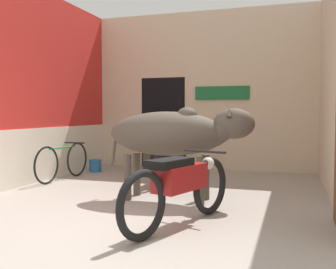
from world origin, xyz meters
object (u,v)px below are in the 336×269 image
object	(u,v)px
cow	(175,134)
bicycle	(63,162)
motorcycle_far	(170,155)
motorcycle_near	(180,185)
bucket	(95,166)
plastic_stool	(171,160)
shopkeeper_seated	(152,143)

from	to	relation	value
cow	bicycle	size ratio (longest dim) A/B	1.30
cow	motorcycle_far	xyz separation A→B (m)	(-0.55, 1.53, -0.49)
motorcycle_near	bucket	world-z (taller)	motorcycle_near
motorcycle_far	motorcycle_near	bearing A→B (deg)	-70.41
motorcycle_near	plastic_stool	xyz separation A→B (m)	(-1.40, 4.13, -0.25)
shopkeeper_seated	bucket	world-z (taller)	shopkeeper_seated
cow	motorcycle_far	bearing A→B (deg)	109.84
cow	motorcycle_far	distance (m)	1.70
bicycle	plastic_stool	size ratio (longest dim) A/B	4.05
cow	motorcycle_near	xyz separation A→B (m)	(0.42, -1.21, -0.50)
motorcycle_near	bicycle	distance (m)	3.68
motorcycle_near	plastic_stool	size ratio (longest dim) A/B	4.74
bucket	shopkeeper_seated	bearing A→B (deg)	28.44
bicycle	bucket	size ratio (longest dim) A/B	6.29
cow	motorcycle_far	world-z (taller)	cow
motorcycle_far	shopkeeper_seated	world-z (taller)	shopkeeper_seated
cow	plastic_stool	bearing A→B (deg)	108.43
bicycle	motorcycle_far	bearing A→B (deg)	14.65
shopkeeper_seated	bicycle	bearing A→B (deg)	-124.44
motorcycle_far	bicycle	world-z (taller)	motorcycle_far
shopkeeper_seated	plastic_stool	bearing A→B (deg)	28.17
cow	bucket	distance (m)	3.33
motorcycle_far	bucket	world-z (taller)	motorcycle_far
plastic_stool	cow	bearing A→B (deg)	-71.57
cow	bucket	xyz separation A→B (m)	(-2.42, 2.13, -0.83)
motorcycle_near	bucket	bearing A→B (deg)	130.44
bicycle	shopkeeper_seated	distance (m)	2.07
cow	plastic_stool	world-z (taller)	cow
cow	motorcycle_near	bearing A→B (deg)	-70.72
cow	bicycle	xyz separation A→B (m)	(-2.50, 1.02, -0.61)
bicycle	plastic_stool	world-z (taller)	bicycle
motorcycle_far	plastic_stool	xyz separation A→B (m)	(-0.42, 1.38, -0.26)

